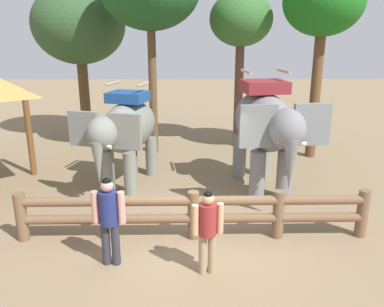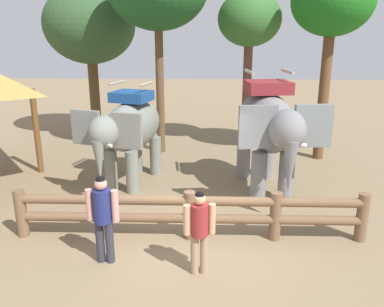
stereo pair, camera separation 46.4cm
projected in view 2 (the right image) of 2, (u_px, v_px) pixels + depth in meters
The scene contains 9 objects.
ground_plane at pixel (189, 243), 8.21m from camera, with size 60.00×60.00×0.00m, color #856E50.
log_fence at pixel (190, 212), 8.25m from camera, with size 7.38×0.26×1.05m.
elephant_near_left at pixel (129, 129), 10.95m from camera, with size 2.28×3.45×2.88m.
elephant_center at pixel (268, 126), 10.38m from camera, with size 2.16×3.84×3.25m.
tourist_woman_in_black at pixel (103, 213), 7.27m from camera, with size 0.61×0.36×1.73m.
tourist_man_in_blue at pixel (199, 227), 6.94m from camera, with size 0.56×0.35×1.59m.
tree_far_left at pixel (249, 22), 13.91m from camera, with size 2.24×2.24×5.58m.
tree_back_center at pixel (90, 25), 15.56m from camera, with size 3.58×3.58×6.00m.
tree_far_right at pixel (332, 4), 12.31m from camera, with size 2.57×2.57×6.22m.
Camera 2 is at (0.29, -7.30, 4.19)m, focal length 37.07 mm.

